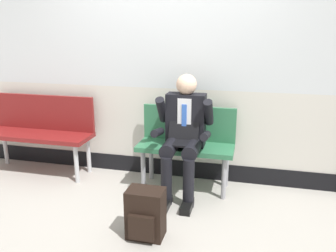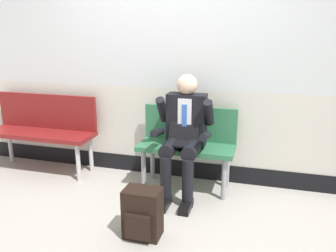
{
  "view_description": "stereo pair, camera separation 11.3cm",
  "coord_description": "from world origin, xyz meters",
  "px_view_note": "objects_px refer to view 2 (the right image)",
  "views": [
    {
      "loc": [
        0.93,
        -3.18,
        1.69
      ],
      "look_at": [
        0.14,
        0.03,
        0.75
      ],
      "focal_mm": 37.01,
      "sensor_mm": 36.0,
      "label": 1
    },
    {
      "loc": [
        1.04,
        -3.15,
        1.69
      ],
      "look_at": [
        0.14,
        0.03,
        0.75
      ],
      "focal_mm": 37.01,
      "sensor_mm": 36.0,
      "label": 2
    }
  ],
  "objects_px": {
    "bench_with_person": "(188,141)",
    "bench_empty": "(43,126)",
    "person_seated": "(184,133)",
    "backpack": "(142,214)"
  },
  "relations": [
    {
      "from": "bench_with_person",
      "to": "bench_empty",
      "type": "bearing_deg",
      "value": 179.8
    },
    {
      "from": "bench_with_person",
      "to": "bench_empty",
      "type": "relative_size",
      "value": 0.77
    },
    {
      "from": "bench_empty",
      "to": "person_seated",
      "type": "bearing_deg",
      "value": -6.37
    },
    {
      "from": "bench_with_person",
      "to": "backpack",
      "type": "height_order",
      "value": "bench_with_person"
    },
    {
      "from": "bench_empty",
      "to": "backpack",
      "type": "distance_m",
      "value": 1.99
    },
    {
      "from": "bench_with_person",
      "to": "backpack",
      "type": "bearing_deg",
      "value": -97.79
    },
    {
      "from": "bench_empty",
      "to": "backpack",
      "type": "relative_size",
      "value": 3.11
    },
    {
      "from": "bench_with_person",
      "to": "backpack",
      "type": "distance_m",
      "value": 1.1
    },
    {
      "from": "backpack",
      "to": "bench_empty",
      "type": "bearing_deg",
      "value": 147.41
    },
    {
      "from": "bench_empty",
      "to": "backpack",
      "type": "bearing_deg",
      "value": -32.59
    }
  ]
}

